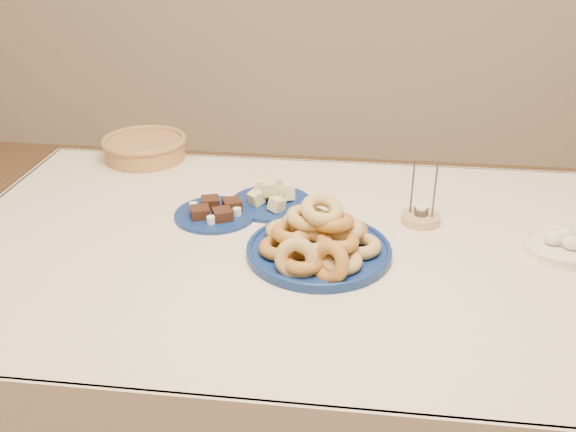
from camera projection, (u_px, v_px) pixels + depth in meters
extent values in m
cylinder|color=brown|center=(100.00, 274.00, 2.18)|extent=(0.06, 0.06, 0.72)
cylinder|color=brown|center=(525.00, 303.00, 2.02)|extent=(0.06, 0.06, 0.72)
cube|color=#EFE3CE|center=(291.00, 247.00, 1.58)|extent=(1.70, 1.10, 0.02)
cube|color=#EFE3CE|center=(310.00, 200.00, 2.12)|extent=(1.70, 0.01, 0.28)
cylinder|color=navy|center=(319.00, 251.00, 1.52)|extent=(0.41, 0.41, 0.02)
torus|color=navy|center=(319.00, 248.00, 1.51)|extent=(0.41, 0.41, 0.01)
torus|color=#AA8647|center=(360.00, 246.00, 1.49)|extent=(0.13, 0.13, 0.04)
torus|color=#905C20|center=(348.00, 230.00, 1.56)|extent=(0.13, 0.12, 0.04)
torus|color=#905C20|center=(316.00, 224.00, 1.59)|extent=(0.14, 0.14, 0.04)
torus|color=#AA8647|center=(286.00, 231.00, 1.56)|extent=(0.12, 0.12, 0.03)
torus|color=#905C20|center=(280.00, 247.00, 1.49)|extent=(0.14, 0.14, 0.03)
torus|color=#905C20|center=(303.00, 262.00, 1.43)|extent=(0.12, 0.12, 0.04)
torus|color=#AA8647|center=(340.00, 261.00, 1.43)|extent=(0.14, 0.14, 0.04)
torus|color=#AA8647|center=(343.00, 229.00, 1.50)|extent=(0.14, 0.14, 0.04)
torus|color=#905C20|center=(327.00, 221.00, 1.54)|extent=(0.14, 0.14, 0.04)
torus|color=#AA8647|center=(302.00, 222.00, 1.54)|extent=(0.14, 0.14, 0.04)
torus|color=#905C20|center=(292.00, 233.00, 1.48)|extent=(0.14, 0.14, 0.04)
torus|color=#AA8647|center=(311.00, 242.00, 1.45)|extent=(0.11, 0.11, 0.04)
torus|color=#905C20|center=(337.00, 241.00, 1.45)|extent=(0.13, 0.13, 0.04)
torus|color=#905C20|center=(333.00, 222.00, 1.47)|extent=(0.13, 0.14, 0.05)
torus|color=#AA8647|center=(307.00, 218.00, 1.49)|extent=(0.11, 0.11, 0.04)
torus|color=#AA8647|center=(322.00, 209.00, 1.46)|extent=(0.14, 0.14, 0.06)
torus|color=#AA8647|center=(297.00, 259.00, 1.41)|extent=(0.10, 0.06, 0.10)
torus|color=#905C20|center=(329.00, 263.00, 1.40)|extent=(0.12, 0.11, 0.10)
cylinder|color=navy|center=(271.00, 203.00, 1.76)|extent=(0.29, 0.29, 0.01)
cube|color=#D5D989|center=(281.00, 193.00, 1.77)|extent=(0.04, 0.05, 0.05)
cube|color=#D5D989|center=(259.00, 195.00, 1.75)|extent=(0.05, 0.05, 0.04)
cube|color=#D5D989|center=(270.00, 187.00, 1.74)|extent=(0.05, 0.05, 0.04)
cube|color=#D5D989|center=(256.00, 198.00, 1.74)|extent=(0.05, 0.05, 0.04)
cube|color=#D5D989|center=(274.00, 185.00, 1.76)|extent=(0.05, 0.05, 0.04)
cube|color=#D5D989|center=(260.00, 192.00, 1.77)|extent=(0.05, 0.05, 0.05)
cube|color=#D5D989|center=(267.00, 184.00, 1.76)|extent=(0.04, 0.05, 0.04)
cube|color=#D5D989|center=(277.00, 204.00, 1.70)|extent=(0.05, 0.05, 0.04)
cube|color=#D5D989|center=(286.00, 194.00, 1.76)|extent=(0.05, 0.06, 0.05)
cube|color=#D5D989|center=(283.00, 193.00, 1.76)|extent=(0.05, 0.05, 0.05)
cube|color=#D5D989|center=(271.00, 190.00, 1.78)|extent=(0.05, 0.04, 0.04)
cube|color=#D5D989|center=(264.00, 186.00, 1.75)|extent=(0.04, 0.04, 0.04)
cube|color=#D5D989|center=(271.00, 189.00, 1.73)|extent=(0.04, 0.04, 0.04)
cylinder|color=navy|center=(215.00, 215.00, 1.70)|extent=(0.23, 0.23, 0.01)
cube|color=black|center=(200.00, 212.00, 1.67)|extent=(0.06, 0.06, 0.03)
cube|color=black|center=(223.00, 214.00, 1.66)|extent=(0.06, 0.06, 0.03)
cube|color=black|center=(210.00, 202.00, 1.72)|extent=(0.06, 0.06, 0.03)
cube|color=black|center=(232.00, 204.00, 1.71)|extent=(0.06, 0.06, 0.03)
cylinder|color=white|center=(193.00, 206.00, 1.71)|extent=(0.02, 0.02, 0.02)
cylinder|color=white|center=(211.00, 220.00, 1.64)|extent=(0.02, 0.02, 0.02)
cylinder|color=white|center=(237.00, 212.00, 1.68)|extent=(0.02, 0.02, 0.02)
cylinder|color=olive|center=(145.00, 150.00, 2.06)|extent=(0.26, 0.26, 0.06)
torus|color=olive|center=(144.00, 140.00, 2.05)|extent=(0.27, 0.27, 0.02)
cylinder|color=tan|center=(420.00, 218.00, 1.67)|extent=(0.13, 0.13, 0.02)
cylinder|color=#404045|center=(421.00, 212.00, 1.66)|extent=(0.05, 0.05, 0.02)
cylinder|color=white|center=(422.00, 208.00, 1.65)|extent=(0.04, 0.04, 0.01)
cylinder|color=#404045|center=(412.00, 187.00, 1.64)|extent=(0.01, 0.01, 0.14)
cylinder|color=#404045|center=(435.00, 191.00, 1.62)|extent=(0.01, 0.01, 0.14)
cylinder|color=white|center=(561.00, 249.00, 1.53)|extent=(0.20, 0.20, 0.02)
torus|color=white|center=(562.00, 245.00, 1.52)|extent=(0.21, 0.21, 0.01)
ellipsoid|color=white|center=(553.00, 238.00, 1.51)|extent=(0.05, 0.04, 0.03)
ellipsoid|color=white|center=(572.00, 243.00, 1.49)|extent=(0.05, 0.04, 0.03)
ellipsoid|color=white|center=(565.00, 234.00, 1.53)|extent=(0.05, 0.04, 0.03)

